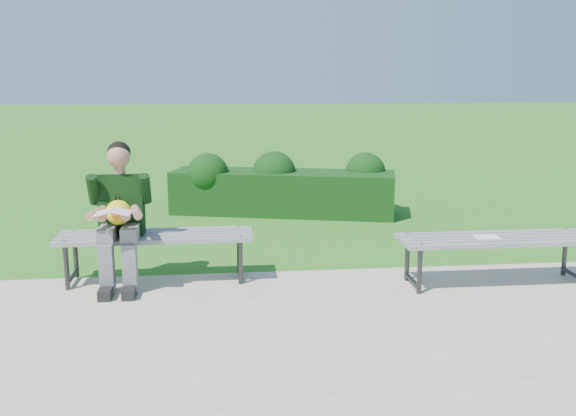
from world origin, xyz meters
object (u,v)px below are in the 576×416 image
object	(u,v)px
bench_right	(497,243)
paper_sheet	(487,237)
bench_left	(156,240)
hedge	(282,187)
seated_boy	(120,211)

from	to	relation	value
bench_right	paper_sheet	world-z (taller)	bench_right
bench_left	paper_sheet	world-z (taller)	bench_left
bench_right	paper_sheet	bearing A→B (deg)	180.00
bench_right	paper_sheet	size ratio (longest dim) A/B	7.63
bench_left	bench_right	world-z (taller)	same
hedge	paper_sheet	bearing A→B (deg)	-65.87
bench_right	bench_left	bearing A→B (deg)	171.86
bench_right	seated_boy	distance (m)	3.45
paper_sheet	hedge	bearing A→B (deg)	114.13
hedge	paper_sheet	xyz separation A→B (m)	(1.54, -3.44, 0.09)
bench_right	seated_boy	size ratio (longest dim) A/B	1.37
bench_left	paper_sheet	distance (m)	3.05
bench_left	paper_sheet	bearing A→B (deg)	-8.40
paper_sheet	bench_left	bearing A→B (deg)	171.60
paper_sheet	bench_right	bearing A→B (deg)	-0.00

